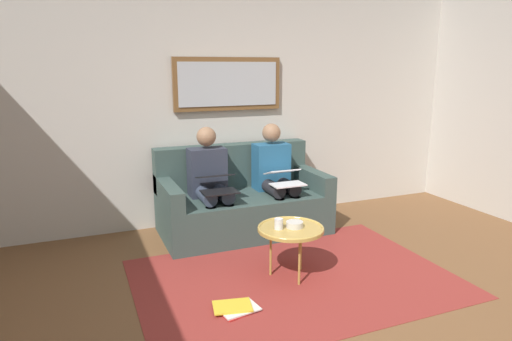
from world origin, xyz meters
TOP-DOWN VIEW (x-y plane):
  - ground_plane at (0.00, 0.00)m, footprint 6.00×5.20m
  - wall_rear at (0.00, -2.60)m, footprint 6.00×0.12m
  - area_rug at (0.00, -0.85)m, footprint 2.60×1.80m
  - couch at (0.00, -2.12)m, footprint 1.73×0.90m
  - framed_mirror at (0.00, -2.51)m, footprint 1.22×0.05m
  - coffee_table at (0.02, -0.90)m, footprint 0.55×0.55m
  - cup at (0.12, -0.91)m, footprint 0.07×0.07m
  - bowl at (-0.02, -0.90)m, footprint 0.14×0.14m
  - person_left at (-0.36, -2.05)m, footprint 0.38×0.58m
  - laptop_white at (-0.36, -1.81)m, footprint 0.34×0.34m
  - person_right at (0.36, -2.05)m, footprint 0.38×0.58m
  - laptop_black at (0.36, -1.81)m, footprint 0.34×0.38m
  - magazine_stack at (0.62, -0.55)m, footprint 0.35×0.28m

SIDE VIEW (x-z plane):
  - ground_plane at x=0.00m, z-range -0.10..0.00m
  - area_rug at x=0.00m, z-range 0.00..0.01m
  - magazine_stack at x=0.62m, z-range 0.00..0.04m
  - couch at x=0.00m, z-range -0.14..0.76m
  - coffee_table at x=0.02m, z-range 0.20..0.64m
  - bowl at x=-0.02m, z-range 0.44..0.49m
  - cup at x=0.12m, z-range 0.44..0.53m
  - person_left at x=-0.36m, z-range 0.04..1.18m
  - person_right at x=0.36m, z-range 0.04..1.18m
  - laptop_white at x=-0.36m, z-range 0.55..0.70m
  - laptop_black at x=0.36m, z-range 0.55..0.71m
  - wall_rear at x=0.00m, z-range 0.00..2.60m
  - framed_mirror at x=0.00m, z-range 1.26..1.84m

